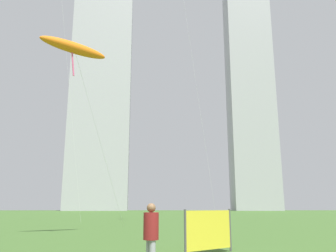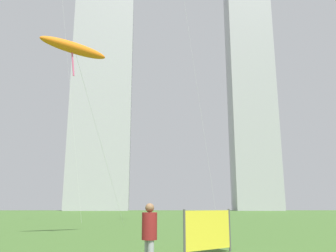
{
  "view_description": "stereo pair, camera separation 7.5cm",
  "coord_description": "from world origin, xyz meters",
  "px_view_note": "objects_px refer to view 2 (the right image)",
  "views": [
    {
      "loc": [
        -0.44,
        -8.09,
        1.69
      ],
      "look_at": [
        0.01,
        12.13,
        6.33
      ],
      "focal_mm": 37.39,
      "sensor_mm": 36.0,
      "label": 1
    },
    {
      "loc": [
        -0.36,
        -8.09,
        1.69
      ],
      "look_at": [
        0.01,
        12.13,
        6.33
      ],
      "focal_mm": 37.39,
      "sensor_mm": 36.0,
      "label": 2
    }
  ],
  "objects_px": {
    "person_standing_2": "(149,233)",
    "kite_flying_4": "(74,48)",
    "distant_highrise_1": "(103,103)",
    "event_banner": "(208,230)",
    "distant_highrise_0": "(250,86)"
  },
  "relations": [
    {
      "from": "distant_highrise_1",
      "to": "event_banner",
      "type": "bearing_deg",
      "value": -82.85
    },
    {
      "from": "distant_highrise_0",
      "to": "distant_highrise_1",
      "type": "height_order",
      "value": "distant_highrise_0"
    },
    {
      "from": "person_standing_2",
      "to": "distant_highrise_0",
      "type": "distance_m",
      "value": 146.26
    },
    {
      "from": "distant_highrise_0",
      "to": "event_banner",
      "type": "distance_m",
      "value": 142.18
    },
    {
      "from": "kite_flying_4",
      "to": "distant_highrise_1",
      "type": "bearing_deg",
      "value": 99.06
    },
    {
      "from": "person_standing_2",
      "to": "event_banner",
      "type": "distance_m",
      "value": 4.51
    },
    {
      "from": "person_standing_2",
      "to": "kite_flying_4",
      "type": "height_order",
      "value": "kite_flying_4"
    },
    {
      "from": "event_banner",
      "to": "kite_flying_4",
      "type": "bearing_deg",
      "value": 136.78
    },
    {
      "from": "person_standing_2",
      "to": "distant_highrise_0",
      "type": "height_order",
      "value": "distant_highrise_0"
    },
    {
      "from": "person_standing_2",
      "to": "kite_flying_4",
      "type": "bearing_deg",
      "value": -3.79
    },
    {
      "from": "person_standing_2",
      "to": "distant_highrise_1",
      "type": "relative_size",
      "value": 0.02
    },
    {
      "from": "kite_flying_4",
      "to": "distant_highrise_0",
      "type": "relative_size",
      "value": 0.12
    },
    {
      "from": "event_banner",
      "to": "distant_highrise_1",
      "type": "bearing_deg",
      "value": 101.67
    },
    {
      "from": "distant_highrise_1",
      "to": "event_banner",
      "type": "xyz_separation_m",
      "value": [
        26.69,
        -129.16,
        -43.49
      ]
    },
    {
      "from": "distant_highrise_0",
      "to": "distant_highrise_1",
      "type": "relative_size",
      "value": 1.17
    }
  ]
}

